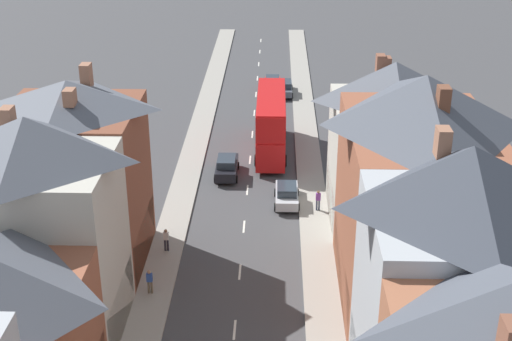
{
  "coord_description": "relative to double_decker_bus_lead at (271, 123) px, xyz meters",
  "views": [
    {
      "loc": [
        2.15,
        -14.84,
        24.88
      ],
      "look_at": [
        0.7,
        35.65,
        1.88
      ],
      "focal_mm": 50.0,
      "sensor_mm": 36.0,
      "label": 1
    }
  ],
  "objects": [
    {
      "name": "centre_line_dashes",
      "position": [
        -1.79,
        -7.78,
        -2.81
      ],
      "size": [
        0.14,
        97.8,
        0.01
      ],
      "color": "silver",
      "rests_on": "ground"
    },
    {
      "name": "pavement_left",
      "position": [
        -6.89,
        -5.78,
        -2.75
      ],
      "size": [
        2.2,
        104.0,
        0.14
      ],
      "primitive_type": "cube",
      "color": "gray",
      "rests_on": "ground"
    },
    {
      "name": "pedestrian_far_left",
      "position": [
        3.62,
        -11.31,
        -1.78
      ],
      "size": [
        0.36,
        0.22,
        1.61
      ],
      "color": "#3D4256",
      "rests_on": "pavement_right"
    },
    {
      "name": "car_parked_left_b",
      "position": [
        -3.59,
        -5.16,
        -1.96
      ],
      "size": [
        1.9,
        4.38,
        1.71
      ],
      "color": "black",
      "rests_on": "ground"
    },
    {
      "name": "car_parked_left_a",
      "position": [
        0.01,
        17.53,
        -1.97
      ],
      "size": [
        1.9,
        3.82,
        1.7
      ],
      "color": "maroon",
      "rests_on": "ground"
    },
    {
      "name": "double_decker_bus_lead",
      "position": [
        0.0,
        0.0,
        0.0
      ],
      "size": [
        2.74,
        10.8,
        5.3
      ],
      "color": "red",
      "rests_on": "ground"
    },
    {
      "name": "pavement_right",
      "position": [
        3.31,
        -5.78,
        -2.75
      ],
      "size": [
        2.2,
        104.0,
        0.14
      ],
      "primitive_type": "cube",
      "color": "gray",
      "rests_on": "ground"
    },
    {
      "name": "car_near_blue",
      "position": [
        1.31,
        -10.06,
        -2.01
      ],
      "size": [
        1.9,
        4.05,
        1.61
      ],
      "color": "#B7BABF",
      "rests_on": "ground"
    },
    {
      "name": "terrace_row_right",
      "position": [
        8.4,
        -31.44,
        3.71
      ],
      "size": [
        8.0,
        46.75,
        13.91
      ],
      "color": "#B2704C",
      "rests_on": "ground"
    },
    {
      "name": "pedestrian_mid_left",
      "position": [
        -7.1,
        -22.48,
        -1.78
      ],
      "size": [
        0.36,
        0.22,
        1.61
      ],
      "color": "brown",
      "rests_on": "pavement_left"
    },
    {
      "name": "car_near_silver",
      "position": [
        1.31,
        16.32,
        -2.02
      ],
      "size": [
        1.9,
        4.55,
        1.58
      ],
      "color": "#4C515B",
      "rests_on": "ground"
    },
    {
      "name": "pedestrian_mid_right",
      "position": [
        -6.83,
        -17.45,
        -1.78
      ],
      "size": [
        0.36,
        0.22,
        1.61
      ],
      "color": "#23232D",
      "rests_on": "pavement_left"
    }
  ]
}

